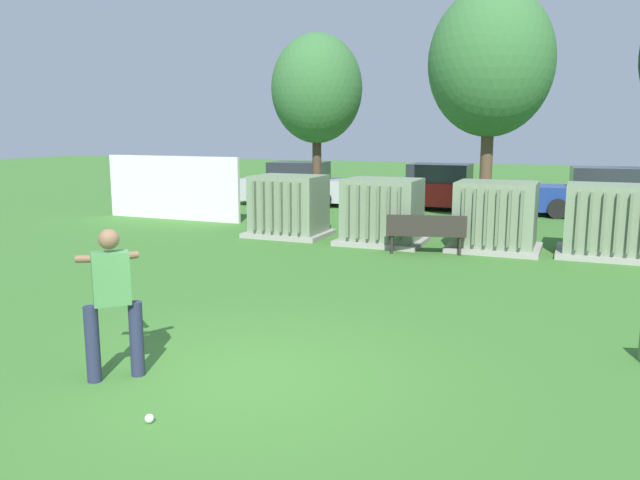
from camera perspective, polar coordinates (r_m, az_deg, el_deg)
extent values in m
plane|color=#3D752D|center=(7.49, -6.52, -12.21)|extent=(96.00, 96.00, 0.00)
cube|color=white|center=(20.47, -13.23, 4.64)|extent=(4.80, 0.12, 2.00)
cube|color=#9E9B93|center=(16.92, -2.81, 0.60)|extent=(2.10, 1.70, 0.12)
cube|color=gray|center=(16.81, -2.83, 3.33)|extent=(1.80, 1.40, 1.50)
cube|color=#63755B|center=(16.42, -5.98, 3.13)|extent=(0.06, 0.12, 1.27)
cube|color=#63755B|center=(16.31, -5.19, 3.09)|extent=(0.06, 0.12, 1.27)
cube|color=#63755B|center=(16.19, -4.39, 3.05)|extent=(0.06, 0.12, 1.27)
cube|color=#63755B|center=(16.08, -3.58, 3.01)|extent=(0.06, 0.12, 1.27)
cube|color=#63755B|center=(15.97, -2.76, 2.97)|extent=(0.06, 0.12, 1.27)
cube|color=#63755B|center=(15.86, -1.92, 2.93)|extent=(0.06, 0.12, 1.27)
cube|color=#9E9B93|center=(15.84, 5.64, -0.08)|extent=(2.10, 1.70, 0.12)
cube|color=gray|center=(15.72, 5.69, 2.83)|extent=(1.80, 1.40, 1.50)
cube|color=#63755B|center=(15.21, 2.56, 2.62)|extent=(0.06, 0.12, 1.27)
cube|color=#63755B|center=(15.12, 3.47, 2.57)|extent=(0.06, 0.12, 1.27)
cube|color=#63755B|center=(15.04, 4.38, 2.52)|extent=(0.06, 0.12, 1.27)
cube|color=#63755B|center=(14.97, 5.31, 2.47)|extent=(0.06, 0.12, 1.27)
cube|color=#63755B|center=(14.89, 6.25, 2.41)|extent=(0.06, 0.12, 1.27)
cube|color=#63755B|center=(14.82, 7.20, 2.36)|extent=(0.06, 0.12, 1.27)
cube|color=#9E9B93|center=(15.46, 15.53, -0.65)|extent=(2.10, 1.70, 0.12)
cube|color=gray|center=(15.34, 15.67, 2.32)|extent=(1.80, 1.40, 1.50)
cube|color=#63755B|center=(14.68, 12.83, 2.11)|extent=(0.06, 0.12, 1.27)
cube|color=#63755B|center=(14.64, 13.82, 2.05)|extent=(0.06, 0.12, 1.27)
cube|color=#63755B|center=(14.60, 14.80, 1.99)|extent=(0.06, 0.12, 1.27)
cube|color=#63755B|center=(14.57, 15.80, 1.93)|extent=(0.06, 0.12, 1.27)
cube|color=#63755B|center=(14.55, 16.79, 1.87)|extent=(0.06, 0.12, 1.27)
cube|color=#63755B|center=(14.52, 17.79, 1.80)|extent=(0.06, 0.12, 1.27)
cube|color=#9E9B93|center=(15.55, 24.49, -1.14)|extent=(2.10, 1.70, 0.12)
cube|color=gray|center=(15.43, 24.71, 1.82)|extent=(1.80, 1.40, 1.50)
cube|color=#63755B|center=(14.66, 22.32, 1.60)|extent=(0.06, 0.12, 1.27)
cube|color=#63755B|center=(14.66, 23.31, 1.53)|extent=(0.06, 0.12, 1.27)
cube|color=#63755B|center=(14.67, 24.31, 1.47)|extent=(0.06, 0.12, 1.27)
cube|color=#63755B|center=(14.68, 25.30, 1.40)|extent=(0.06, 0.12, 1.27)
cube|color=#63755B|center=(14.70, 26.29, 1.33)|extent=(0.06, 0.12, 1.27)
cube|color=#2D2823|center=(14.60, 9.58, 0.51)|extent=(1.84, 0.83, 0.05)
cube|color=#2D2823|center=(14.38, 9.62, 1.36)|extent=(1.75, 0.48, 0.44)
cylinder|color=#2D2823|center=(14.78, 6.57, -0.23)|extent=(0.06, 0.06, 0.42)
cylinder|color=#2D2823|center=(14.81, 12.50, -0.38)|extent=(0.06, 0.06, 0.42)
cylinder|color=#2D2823|center=(14.50, 6.54, -0.43)|extent=(0.06, 0.06, 0.42)
cylinder|color=#2D2823|center=(14.54, 12.58, -0.58)|extent=(0.06, 0.06, 0.42)
cylinder|color=#282D4C|center=(7.60, -19.95, -8.89)|extent=(0.16, 0.16, 0.88)
cylinder|color=#282D4C|center=(7.63, -16.31, -8.61)|extent=(0.16, 0.16, 0.88)
cube|color=#4C8C4C|center=(7.41, -18.43, -3.32)|extent=(0.45, 0.45, 0.60)
sphere|color=brown|center=(7.33, -18.63, 0.07)|extent=(0.23, 0.23, 0.23)
cylinder|color=brown|center=(7.74, -19.38, -1.61)|extent=(0.53, 0.32, 0.09)
cylinder|color=brown|center=(7.75, -18.05, -1.52)|extent=(0.31, 0.53, 0.09)
cylinder|color=#A5723F|center=(8.43, -19.03, -1.19)|extent=(0.65, 0.64, 0.21)
sphere|color=#A5723F|center=(8.00, -18.85, -1.23)|extent=(0.08, 0.08, 0.08)
sphere|color=white|center=(6.57, -15.23, -15.36)|extent=(0.09, 0.09, 0.09)
cylinder|color=#4C3828|center=(22.84, -0.29, 6.21)|extent=(0.32, 0.32, 2.62)
ellipsoid|color=#387038|center=(22.84, -0.29, 13.58)|extent=(3.22, 3.22, 3.83)
cylinder|color=brown|center=(19.42, 14.80, 5.65)|extent=(0.36, 0.36, 2.92)
ellipsoid|color=#387038|center=(19.46, 15.24, 15.30)|extent=(3.59, 3.59, 4.27)
cube|color=#B2B2B7|center=(23.93, -2.26, 4.63)|extent=(4.40, 2.28, 0.80)
cube|color=#262B33|center=(23.84, -1.93, 6.34)|extent=(2.30, 1.84, 0.64)
cylinder|color=black|center=(23.57, -5.89, 3.86)|extent=(0.66, 0.31, 0.64)
cylinder|color=black|center=(25.16, -4.55, 4.27)|extent=(0.66, 0.31, 0.64)
cylinder|color=black|center=(22.80, 0.28, 3.71)|extent=(0.66, 0.31, 0.64)
cylinder|color=black|center=(24.45, 1.25, 4.13)|extent=(0.66, 0.31, 0.64)
cube|color=maroon|center=(22.89, 10.41, 4.22)|extent=(4.21, 1.73, 0.80)
cube|color=#262B33|center=(22.80, 10.84, 6.00)|extent=(2.11, 1.57, 0.64)
cylinder|color=black|center=(22.40, 6.67, 3.53)|extent=(0.64, 0.22, 0.64)
cylinder|color=black|center=(24.03, 7.76, 3.94)|extent=(0.64, 0.22, 0.64)
cylinder|color=black|center=(21.86, 13.27, 3.17)|extent=(0.64, 0.22, 0.64)
cylinder|color=black|center=(23.53, 13.93, 3.61)|extent=(0.64, 0.22, 0.64)
cube|color=navy|center=(22.40, 24.03, 3.40)|extent=(4.34, 2.07, 0.80)
cube|color=#262B33|center=(22.35, 24.54, 5.21)|extent=(2.23, 1.74, 0.64)
cylinder|color=black|center=(21.46, 20.78, 2.66)|extent=(0.66, 0.28, 0.64)
cylinder|color=black|center=(23.15, 20.55, 3.17)|extent=(0.66, 0.28, 0.64)
cylinder|color=black|center=(23.45, 26.91, 2.80)|extent=(0.66, 0.28, 0.64)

